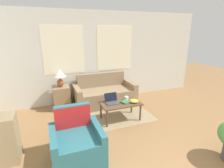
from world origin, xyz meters
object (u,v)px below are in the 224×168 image
(couch, at_px, (104,94))
(armchair, at_px, (77,144))
(snack_bowl, at_px, (134,101))
(cup_navy, at_px, (126,98))
(laptop, at_px, (112,101))
(coffee_table, at_px, (120,105))
(table_lamp, at_px, (60,76))
(book_red, at_px, (125,102))

(couch, xyz_separation_m, armchair, (-1.17, -2.04, 0.00))
(armchair, xyz_separation_m, snack_bowl, (1.52, 0.89, 0.19))
(cup_navy, bearing_deg, laptop, -176.80)
(couch, distance_m, coffee_table, 1.06)
(coffee_table, relative_size, laptop, 3.06)
(couch, distance_m, table_lamp, 1.36)
(coffee_table, bearing_deg, armchair, -140.92)
(coffee_table, height_order, book_red, book_red)
(laptop, relative_size, snack_bowl, 1.41)
(armchair, xyz_separation_m, table_lamp, (-0.02, 2.14, 0.64))
(table_lamp, bearing_deg, book_red, -41.97)
(book_red, bearing_deg, armchair, -144.35)
(coffee_table, xyz_separation_m, book_red, (0.10, -0.04, 0.07))
(table_lamp, xyz_separation_m, laptop, (1.05, -1.09, -0.44))
(table_lamp, relative_size, laptop, 1.53)
(armchair, distance_m, snack_bowl, 1.77)
(laptop, xyz_separation_m, snack_bowl, (0.50, -0.16, -0.02))
(couch, bearing_deg, table_lamp, 175.08)
(laptop, xyz_separation_m, book_red, (0.29, -0.11, -0.03))
(table_lamp, bearing_deg, coffee_table, -43.08)
(book_red, bearing_deg, laptop, 158.87)
(table_lamp, height_order, snack_bowl, table_lamp)
(coffee_table, relative_size, snack_bowl, 4.31)
(table_lamp, bearing_deg, armchair, -89.36)
(armchair, distance_m, coffee_table, 1.57)
(laptop, xyz_separation_m, cup_navy, (0.39, 0.02, -0.00))
(book_red, bearing_deg, table_lamp, 138.03)
(laptop, distance_m, snack_bowl, 0.52)
(laptop, bearing_deg, armchair, -134.12)
(coffee_table, relative_size, cup_navy, 9.93)
(couch, bearing_deg, book_red, -82.53)
(armchair, bearing_deg, book_red, 35.65)
(coffee_table, bearing_deg, couch, 92.48)
(armchair, height_order, laptop, armchair)
(cup_navy, bearing_deg, couch, 104.21)
(table_lamp, height_order, laptop, table_lamp)
(couch, bearing_deg, snack_bowl, -72.92)
(table_lamp, xyz_separation_m, snack_bowl, (1.54, -1.25, -0.45))
(book_red, bearing_deg, cup_navy, 53.25)
(couch, distance_m, cup_navy, 1.02)
(table_lamp, height_order, coffee_table, table_lamp)
(coffee_table, bearing_deg, book_red, -24.28)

